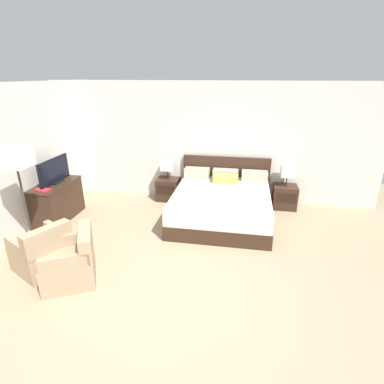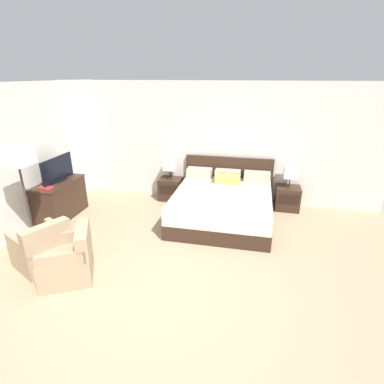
{
  "view_description": "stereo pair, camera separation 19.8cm",
  "coord_description": "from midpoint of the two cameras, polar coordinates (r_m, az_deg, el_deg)",
  "views": [
    {
      "loc": [
        0.81,
        -3.0,
        2.73
      ],
      "look_at": [
        -0.08,
        1.95,
        0.75
      ],
      "focal_mm": 28.0,
      "sensor_mm": 36.0,
      "label": 1
    },
    {
      "loc": [
        1.0,
        -2.96,
        2.73
      ],
      "look_at": [
        -0.08,
        1.95,
        0.75
      ],
      "focal_mm": 28.0,
      "sensor_mm": 36.0,
      "label": 2
    }
  ],
  "objects": [
    {
      "name": "dresser",
      "position": [
        6.57,
        -25.08,
        -1.53
      ],
      "size": [
        0.53,
        1.13,
        0.75
      ],
      "color": "#332116",
      "rests_on": "ground"
    },
    {
      "name": "book_red_cover",
      "position": [
        6.17,
        -27.35,
        0.39
      ],
      "size": [
        0.29,
        0.21,
        0.02
      ],
      "primitive_type": "cube",
      "rotation": [
        0.0,
        0.0,
        -0.22
      ],
      "color": "#B7282D",
      "rests_on": "dresser"
    },
    {
      "name": "bed",
      "position": [
        6.02,
        4.74,
        -2.19
      ],
      "size": [
        1.94,
        2.1,
        1.03
      ],
      "color": "#332116",
      "rests_on": "ground"
    },
    {
      "name": "tv",
      "position": [
        6.43,
        -25.57,
        3.6
      ],
      "size": [
        0.18,
        0.91,
        0.49
      ],
      "color": "black",
      "rests_on": "dresser"
    },
    {
      "name": "wall_left",
      "position": [
        6.17,
        -31.12,
        5.05
      ],
      "size": [
        0.06,
        5.35,
        2.62
      ],
      "primitive_type": "cube",
      "color": "beige",
      "rests_on": "ground"
    },
    {
      "name": "table_lamp_right",
      "position": [
        6.59,
        16.96,
        3.83
      ],
      "size": [
        0.27,
        0.27,
        0.46
      ],
      "color": "#332D28",
      "rests_on": "nightstand_right"
    },
    {
      "name": "nightstand_left",
      "position": [
        6.96,
        -5.4,
        0.54
      ],
      "size": [
        0.5,
        0.43,
        0.51
      ],
      "color": "#332116",
      "rests_on": "ground"
    },
    {
      "name": "ground_plane",
      "position": [
        4.14,
        -5.39,
        -19.89
      ],
      "size": [
        10.66,
        10.66,
        0.0
      ],
      "primitive_type": "plane",
      "color": "#998466"
    },
    {
      "name": "wall_back",
      "position": [
        6.77,
        2.3,
        9.35
      ],
      "size": [
        7.38,
        0.06,
        2.62
      ],
      "primitive_type": "cube",
      "color": "beige",
      "rests_on": "ground"
    },
    {
      "name": "floor_lamp",
      "position": [
        5.15,
        -31.45,
        4.52
      ],
      "size": [
        0.38,
        0.38,
        1.74
      ],
      "color": "#332D28",
      "rests_on": "ground"
    },
    {
      "name": "armchair_companion",
      "position": [
        4.64,
        -23.16,
        -12.26
      ],
      "size": [
        0.93,
        0.92,
        0.76
      ],
      "color": "#9E8466",
      "rests_on": "ground"
    },
    {
      "name": "armchair_by_window",
      "position": [
        5.06,
        -27.58,
        -10.15
      ],
      "size": [
        0.92,
        0.92,
        0.76
      ],
      "color": "#9E8466",
      "rests_on": "ground"
    },
    {
      "name": "nightstand_right",
      "position": [
        6.78,
        16.43,
        -0.87
      ],
      "size": [
        0.5,
        0.43,
        0.51
      ],
      "color": "#332116",
      "rests_on": "ground"
    },
    {
      "name": "table_lamp_left",
      "position": [
        6.78,
        -5.56,
        5.16
      ],
      "size": [
        0.27,
        0.27,
        0.46
      ],
      "color": "#332D28",
      "rests_on": "nightstand_left"
    }
  ]
}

